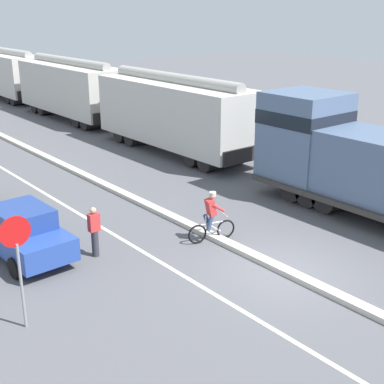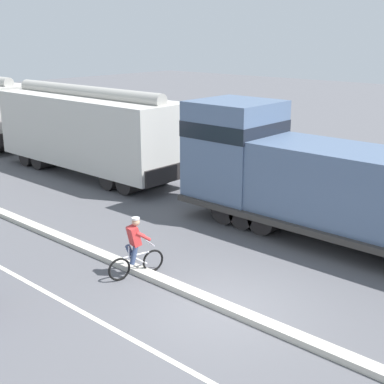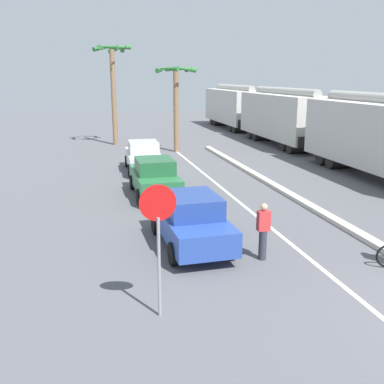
% 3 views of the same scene
% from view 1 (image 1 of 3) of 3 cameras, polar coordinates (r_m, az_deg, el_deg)
% --- Properties ---
extents(ground_plane, '(120.00, 120.00, 0.00)m').
position_cam_1_polar(ground_plane, '(16.09, 9.50, -8.36)').
color(ground_plane, '#56565B').
extents(median_curb, '(0.36, 36.00, 0.16)m').
position_cam_1_polar(median_curb, '(20.11, -3.33, -2.11)').
color(median_curb, beige).
rests_on(median_curb, ground).
extents(lane_stripe, '(0.14, 36.00, 0.01)m').
position_cam_1_polar(lane_stripe, '(18.94, -9.21, -3.96)').
color(lane_stripe, silver).
rests_on(lane_stripe, ground).
extents(locomotive, '(3.10, 11.61, 4.20)m').
position_cam_1_polar(locomotive, '(20.26, 19.52, 2.08)').
color(locomotive, slate).
rests_on(locomotive, ground).
extents(hopper_car_lead, '(2.90, 10.60, 4.18)m').
position_cam_1_polar(hopper_car_lead, '(28.20, -1.89, 8.33)').
color(hopper_car_lead, beige).
rests_on(hopper_car_lead, ground).
extents(hopper_car_middle, '(2.90, 10.60, 4.18)m').
position_cam_1_polar(hopper_car_middle, '(37.96, -12.78, 10.67)').
color(hopper_car_middle, beige).
rests_on(hopper_car_middle, ground).
extents(hopper_car_trailing, '(2.90, 10.60, 4.18)m').
position_cam_1_polar(hopper_car_trailing, '(48.54, -19.16, 11.86)').
color(hopper_car_trailing, beige).
rests_on(hopper_car_trailing, ground).
extents(parked_car_blue, '(1.94, 4.25, 1.62)m').
position_cam_1_polar(parked_car_blue, '(17.35, -17.73, -3.98)').
color(parked_car_blue, '#28479E').
rests_on(parked_car_blue, ground).
extents(cyclist, '(1.67, 0.60, 1.71)m').
position_cam_1_polar(cyclist, '(17.52, 2.08, -2.79)').
color(cyclist, black).
rests_on(cyclist, ground).
extents(stop_sign, '(0.76, 0.08, 2.88)m').
position_cam_1_polar(stop_sign, '(13.06, -18.15, -6.00)').
color(stop_sign, gray).
rests_on(stop_sign, ground).
extents(pedestrian_by_cars, '(0.34, 0.22, 1.62)m').
position_cam_1_polar(pedestrian_by_cars, '(16.72, -10.37, -4.10)').
color(pedestrian_by_cars, '#33333D').
rests_on(pedestrian_by_cars, ground).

